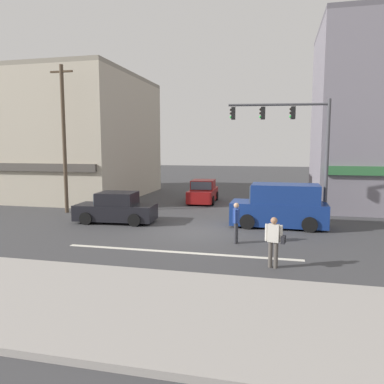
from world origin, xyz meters
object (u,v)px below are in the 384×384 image
(utility_pole_far_right, at_px, (352,147))
(sedan_waiting_far, at_px, (116,209))
(pedestrian_mid_crossing, at_px, (236,220))
(utility_pole_near_left, at_px, (64,138))
(pedestrian_foreground_with_bag, at_px, (274,239))
(traffic_light_mast, at_px, (300,139))
(van_crossing_center, at_px, (281,207))
(sedan_parked_curbside, at_px, (203,192))

(utility_pole_far_right, distance_m, sedan_waiting_far, 15.42)
(sedan_waiting_far, bearing_deg, utility_pole_far_right, 32.47)
(sedan_waiting_far, bearing_deg, pedestrian_mid_crossing, -23.29)
(utility_pole_near_left, bearing_deg, pedestrian_mid_crossing, -24.46)
(utility_pole_far_right, bearing_deg, pedestrian_foreground_with_bag, -108.44)
(utility_pole_far_right, xyz_separation_m, pedestrian_mid_crossing, (-6.16, -10.93, -2.93))
(traffic_light_mast, bearing_deg, utility_pole_near_left, 176.96)
(van_crossing_center, bearing_deg, utility_pole_far_right, 58.85)
(utility_pole_far_right, distance_m, pedestrian_mid_crossing, 12.88)
(van_crossing_center, bearing_deg, traffic_light_mast, 31.53)
(utility_pole_far_right, height_order, van_crossing_center, utility_pole_far_right)
(van_crossing_center, distance_m, pedestrian_mid_crossing, 4.05)
(sedan_waiting_far, xyz_separation_m, pedestrian_foreground_with_bag, (8.13, -5.69, 0.24))
(pedestrian_mid_crossing, bearing_deg, utility_pole_near_left, 155.54)
(utility_pole_near_left, xyz_separation_m, pedestrian_mid_crossing, (10.70, -4.87, -3.50))
(utility_pole_far_right, height_order, traffic_light_mast, utility_pole_far_right)
(pedestrian_mid_crossing, bearing_deg, van_crossing_center, 64.31)
(traffic_light_mast, bearing_deg, sedan_waiting_far, -171.74)
(utility_pole_far_right, distance_m, van_crossing_center, 8.98)
(traffic_light_mast, height_order, sedan_parked_curbside, traffic_light_mast)
(utility_pole_far_right, bearing_deg, pedestrian_mid_crossing, -119.39)
(traffic_light_mast, height_order, pedestrian_mid_crossing, traffic_light_mast)
(traffic_light_mast, xyz_separation_m, van_crossing_center, (-0.84, -0.51, -3.30))
(van_crossing_center, xyz_separation_m, sedan_parked_curbside, (-5.35, 7.19, -0.29))
(traffic_light_mast, xyz_separation_m, pedestrian_foreground_with_bag, (-1.03, -7.02, -3.35))
(van_crossing_center, relative_size, sedan_parked_curbside, 1.10)
(sedan_waiting_far, relative_size, pedestrian_foreground_with_bag, 2.52)
(utility_pole_near_left, height_order, van_crossing_center, utility_pole_near_left)
(van_crossing_center, bearing_deg, sedan_waiting_far, -174.40)
(pedestrian_foreground_with_bag, bearing_deg, utility_pole_near_left, 147.79)
(pedestrian_mid_crossing, bearing_deg, sedan_waiting_far, 156.71)
(utility_pole_near_left, height_order, traffic_light_mast, utility_pole_near_left)
(traffic_light_mast, distance_m, sedan_parked_curbside, 9.78)
(pedestrian_foreground_with_bag, xyz_separation_m, pedestrian_mid_crossing, (-1.56, 2.86, -0.00))
(sedan_waiting_far, bearing_deg, traffic_light_mast, 8.26)
(traffic_light_mast, distance_m, van_crossing_center, 3.44)
(utility_pole_near_left, xyz_separation_m, sedan_waiting_far, (4.13, -2.04, -3.74))
(utility_pole_near_left, height_order, pedestrian_mid_crossing, utility_pole_near_left)
(sedan_waiting_far, height_order, pedestrian_mid_crossing, pedestrian_mid_crossing)
(utility_pole_far_right, relative_size, sedan_waiting_far, 1.78)
(utility_pole_near_left, distance_m, sedan_waiting_far, 5.93)
(van_crossing_center, xyz_separation_m, pedestrian_foreground_with_bag, (-0.20, -6.50, -0.05))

